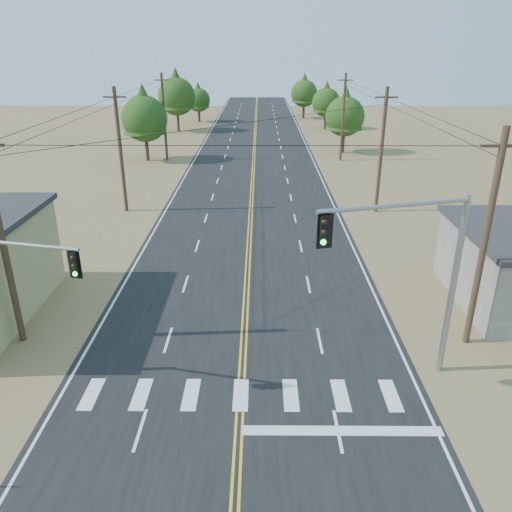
{
  "coord_description": "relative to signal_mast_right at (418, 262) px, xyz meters",
  "views": [
    {
      "loc": [
        0.73,
        -8.19,
        12.95
      ],
      "look_at": [
        0.56,
        14.04,
        3.5
      ],
      "focal_mm": 35.0,
      "sensor_mm": 36.0,
      "label": 1
    }
  ],
  "objects": [
    {
      "name": "utility_pole_right_far",
      "position": [
        3.67,
        42.68,
        -0.15
      ],
      "size": [
        1.8,
        0.3,
        10.0
      ],
      "color": "#4C3826",
      "rests_on": "ground"
    },
    {
      "name": "tree_right_near",
      "position": [
        4.67,
        47.47,
        -0.22
      ],
      "size": [
        4.95,
        4.95,
        8.25
      ],
      "color": "#3F2D1E",
      "rests_on": "ground"
    },
    {
      "name": "utility_pole_right_mid",
      "position": [
        3.67,
        22.68,
        -0.15
      ],
      "size": [
        1.8,
        0.3,
        10.0
      ],
      "color": "#4C3826",
      "rests_on": "ground"
    },
    {
      "name": "tree_left_near",
      "position": [
        -19.63,
        42.49,
        0.19
      ],
      "size": [
        5.35,
        5.35,
        8.92
      ],
      "color": "#3F2D1E",
      "rests_on": "ground"
    },
    {
      "name": "tree_right_mid",
      "position": [
        4.73,
        67.18,
        -0.58
      ],
      "size": [
        4.6,
        4.6,
        7.67
      ],
      "color": "#3F2D1E",
      "rests_on": "ground"
    },
    {
      "name": "utility_pole_right_near",
      "position": [
        3.67,
        2.68,
        -0.15
      ],
      "size": [
        1.8,
        0.3,
        10.0
      ],
      "color": "#4C3826",
      "rests_on": "ground"
    },
    {
      "name": "utility_pole_left_far",
      "position": [
        -17.33,
        42.68,
        -0.15
      ],
      "size": [
        1.8,
        0.3,
        10.0
      ],
      "color": "#4C3826",
      "rests_on": "ground"
    },
    {
      "name": "signal_mast_right",
      "position": [
        0.0,
        0.0,
        0.0
      ],
      "size": [
        5.93,
        1.87,
        7.83
      ],
      "rotation": [
        0.0,
        0.0,
        0.26
      ],
      "color": "gray",
      "rests_on": "ground"
    },
    {
      "name": "tree_right_far",
      "position": [
        2.17,
        79.98,
        -0.26
      ],
      "size": [
        4.92,
        4.92,
        8.2
      ],
      "color": "#3F2D1E",
      "rests_on": "ground"
    },
    {
      "name": "tree_left_far",
      "position": [
        -17.06,
        75.23,
        -1.05
      ],
      "size": [
        4.14,
        4.14,
        6.91
      ],
      "color": "#3F2D1E",
      "rests_on": "ground"
    },
    {
      "name": "tree_left_mid",
      "position": [
        -19.24,
        64.61,
        0.71
      ],
      "size": [
        5.86,
        5.86,
        9.77
      ],
      "color": "#3F2D1E",
      "rests_on": "ground"
    },
    {
      "name": "utility_pole_left_mid",
      "position": [
        -17.33,
        22.68,
        -0.15
      ],
      "size": [
        1.8,
        0.3,
        10.0
      ],
      "color": "#4C3826",
      "rests_on": "ground"
    },
    {
      "name": "road",
      "position": [
        -6.83,
        20.68,
        -5.26
      ],
      "size": [
        15.0,
        200.0,
        0.02
      ],
      "primitive_type": "cube",
      "color": "black",
      "rests_on": "ground"
    },
    {
      "name": "utility_pole_left_near",
      "position": [
        -17.33,
        2.68,
        -0.15
      ],
      "size": [
        1.8,
        0.3,
        10.0
      ],
      "color": "#4C3826",
      "rests_on": "ground"
    }
  ]
}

